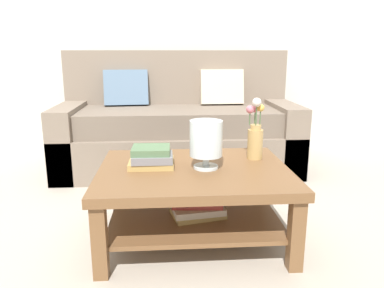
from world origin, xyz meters
The scene contains 7 objects.
ground_plane centered at (0.00, 0.00, 0.00)m, with size 10.00×10.00×0.00m, color #ADA393.
back_wall centered at (0.00, 1.65, 1.35)m, with size 6.40×0.12×2.70m, color beige.
couch centered at (0.04, 0.97, 0.36)m, with size 2.10×0.90×1.06m.
coffee_table centered at (0.08, -0.43, 0.31)m, with size 1.05×0.83×0.42m.
book_stack_main centered at (-0.15, -0.38, 0.47)m, with size 0.25×0.22×0.11m.
glass_hurricane_vase centered at (0.15, -0.43, 0.58)m, with size 0.18×0.18×0.27m.
flower_pitcher centered at (0.46, -0.26, 0.57)m, with size 0.11×0.11×0.37m.
Camera 1 is at (-0.07, -2.39, 1.05)m, focal length 34.82 mm.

